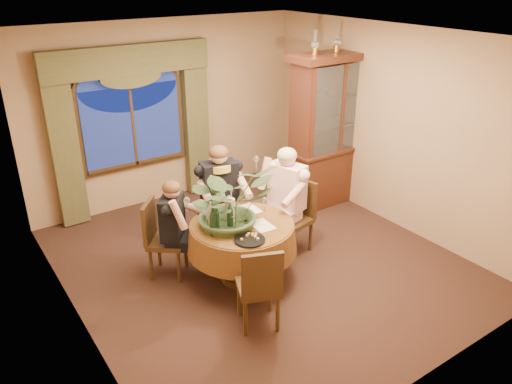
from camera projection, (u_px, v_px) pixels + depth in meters
floor at (259, 261)px, 6.45m from camera, size 5.00×5.00×0.00m
wall_back at (167, 112)px, 7.74m from camera, size 4.50×0.00×4.50m
wall_right at (390, 127)px, 7.03m from camera, size 0.00×5.00×5.00m
ceiling at (260, 36)px, 5.29m from camera, size 5.00×5.00×0.00m
window at (133, 126)px, 7.42m from camera, size 1.62×0.10×1.32m
arched_transom at (127, 73)px, 7.10m from camera, size 1.60×0.06×0.44m
drapery_left at (65, 148)px, 6.90m from camera, size 0.38×0.14×2.32m
drapery_right at (196, 123)px, 7.97m from camera, size 0.38×0.14×2.32m
swag_valance at (128, 60)px, 6.96m from camera, size 2.45×0.16×0.42m
dining_table at (242, 251)px, 5.95m from camera, size 1.59×1.59×0.75m
china_cabinet at (331, 130)px, 7.66m from camera, size 1.44×0.57×2.34m
oil_lamp_left at (315, 42)px, 6.89m from camera, size 0.11×0.11×0.34m
oil_lamp_center at (337, 40)px, 7.10m from camera, size 0.11×0.11×0.34m
oil_lamp_right at (358, 38)px, 7.31m from camera, size 0.11×0.11×0.34m
chair_right at (293, 218)px, 6.49m from camera, size 0.49×0.49×0.96m
chair_back_right at (226, 211)px, 6.69m from camera, size 0.53×0.53×0.96m
chair_back at (167, 240)px, 5.99m from camera, size 0.59×0.59×0.96m
chair_front_left at (258, 285)px, 5.14m from camera, size 0.55×0.55×0.96m
person_pink at (287, 200)px, 6.44m from camera, size 0.60×0.63×1.44m
person_back at (173, 230)px, 5.90m from camera, size 0.61×0.61×1.26m
person_scarf at (220, 198)px, 6.48m from camera, size 0.61×0.58×1.46m
stoneware_vase at (230, 211)px, 5.76m from camera, size 0.16×0.16×0.29m
centerpiece_plant at (229, 172)px, 5.53m from camera, size 1.02×1.14×0.89m
olive_bowl at (247, 221)px, 5.79m from camera, size 0.17×0.17×0.05m
cheese_platter at (250, 240)px, 5.42m from camera, size 0.34×0.34×0.02m
wine_bottle_0 at (216, 218)px, 5.56m from camera, size 0.07×0.07×0.33m
wine_bottle_1 at (211, 216)px, 5.61m from camera, size 0.07×0.07×0.33m
wine_bottle_2 at (213, 222)px, 5.47m from camera, size 0.07×0.07×0.33m
wine_bottle_3 at (230, 216)px, 5.60m from camera, size 0.07×0.07×0.33m
wine_bottle_4 at (212, 211)px, 5.72m from camera, size 0.07×0.07×0.33m
tasting_paper_0 at (262, 225)px, 5.74m from camera, size 0.22×0.31×0.00m
tasting_paper_1 at (249, 209)px, 6.13m from camera, size 0.21×0.30×0.00m
wine_glass_person_pink at (265, 204)px, 6.06m from camera, size 0.07×0.07×0.18m
wine_glass_person_back at (205, 215)px, 5.79m from camera, size 0.07×0.07×0.18m
wine_glass_person_scarf at (229, 202)px, 6.12m from camera, size 0.07×0.07×0.18m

